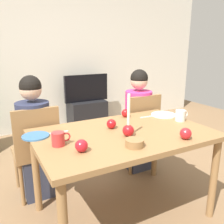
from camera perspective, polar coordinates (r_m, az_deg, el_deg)
name	(u,v)px	position (r m, az deg, el deg)	size (l,w,h in m)	color
ground_plane	(123,212)	(2.32, 2.53, -22.41)	(7.68, 7.68, 0.00)	brown
back_wall	(43,53)	(4.28, -15.82, 13.16)	(6.40, 0.10, 2.60)	beige
dining_table	(124,142)	(1.99, 2.75, -7.02)	(1.40, 0.90, 0.75)	olive
chair_left	(36,147)	(2.39, -17.33, -7.77)	(0.40, 0.40, 0.90)	olive
chair_right	(139,127)	(2.81, 6.43, -3.63)	(0.40, 0.40, 0.90)	olive
person_left_child	(35,140)	(2.40, -17.59, -6.23)	(0.30, 0.30, 1.17)	#33384C
person_right_child	(138,122)	(2.82, 6.09, -2.34)	(0.30, 0.30, 1.17)	#33384C
tv_stand	(87,114)	(4.34, -5.84, -0.51)	(0.64, 0.40, 0.48)	black
tv	(86,88)	(4.24, -6.01, 5.61)	(0.79, 0.05, 0.46)	black
candle_centerpiece	(128,128)	(1.85, 3.85, -3.70)	(0.09, 0.09, 0.33)	red
plate_left	(36,136)	(1.95, -17.49, -5.39)	(0.20, 0.20, 0.01)	teal
plate_right	(164,115)	(2.47, 12.03, -0.63)	(0.25, 0.25, 0.01)	white
mug_left	(59,139)	(1.73, -12.42, -6.17)	(0.14, 0.09, 0.10)	#B72D2D
mug_right	(181,115)	(2.32, 15.79, -0.78)	(0.14, 0.09, 0.10)	silver
fork_left	(57,133)	(1.98, -12.79, -4.73)	(0.18, 0.01, 0.01)	silver
fork_right	(148,117)	(2.39, 8.51, -1.06)	(0.18, 0.01, 0.01)	silver
bowl_walnuts	(135,143)	(1.69, 5.33, -7.23)	(0.13, 0.13, 0.05)	olive
apple_near_candle	(186,134)	(1.88, 16.89, -4.86)	(0.09, 0.09, 0.09)	red
apple_by_left_plate	(81,146)	(1.61, -7.18, -7.86)	(0.09, 0.09, 0.09)	red
apple_by_right_mug	(126,113)	(2.36, 3.19, -0.26)	(0.08, 0.08, 0.08)	#AF1314
apple_far_edge	(111,124)	(2.03, -0.15, -2.80)	(0.08, 0.08, 0.08)	red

